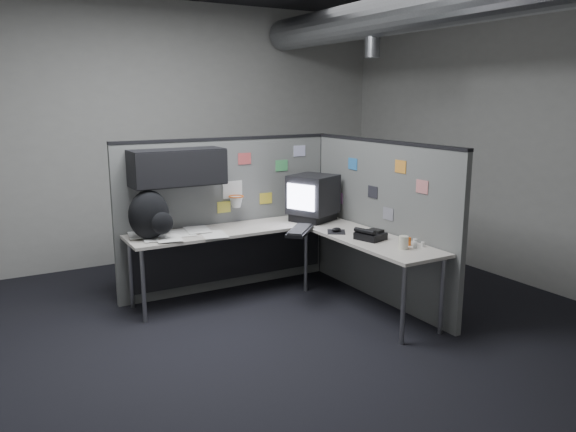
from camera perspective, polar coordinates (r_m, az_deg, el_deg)
room at (r=5.11m, az=6.49°, el=12.56°), size 5.62×5.62×3.22m
partition_back at (r=5.88m, az=-7.35°, el=1.67°), size 2.44×0.42×1.63m
partition_right at (r=5.74m, az=9.32°, el=-0.45°), size 0.07×2.23×1.63m
desk at (r=5.66m, az=-1.42°, el=-2.61°), size 2.31×2.11×0.73m
monitor at (r=6.03m, az=2.54°, el=1.91°), size 0.57×0.57×0.49m
keyboard at (r=5.53m, az=1.20°, el=-1.49°), size 0.48×0.48×0.04m
mouse at (r=5.57m, az=4.93°, el=-1.49°), size 0.26×0.27×0.05m
phone at (r=5.31m, az=8.35°, el=-1.93°), size 0.28×0.29×0.11m
bottles at (r=5.14m, az=12.72°, el=-2.69°), size 0.12×0.14×0.07m
cup at (r=5.03m, az=11.65°, el=-2.66°), size 0.10×0.10×0.12m
papers at (r=5.52m, az=-11.25°, el=-1.85°), size 0.91×0.64×0.02m
backpack at (r=5.38m, az=-13.83°, el=0.04°), size 0.43×0.39×0.46m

